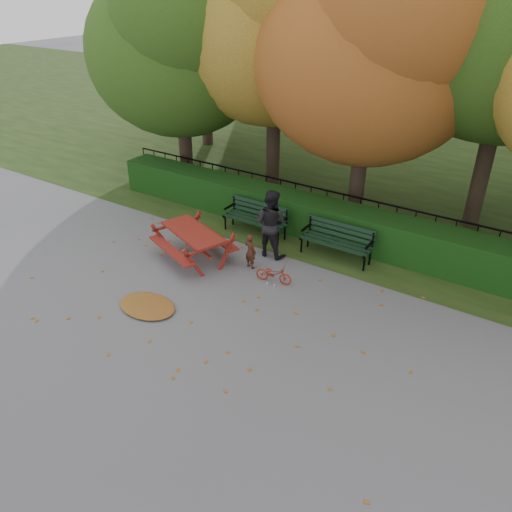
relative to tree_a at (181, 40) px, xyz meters
The scene contains 15 objects.
ground 8.86m from the tree_a, 47.07° to the right, with size 90.00×90.00×0.00m, color slate.
grass_strip 10.87m from the tree_a, 58.37° to the left, with size 90.00×90.00×0.00m, color #203312.
hedge 6.65m from the tree_a, 11.73° to the right, with size 13.00×0.90×1.00m, color black.
iron_fence 6.55m from the tree_a, ahead, with size 14.00×0.04×1.02m.
tree_a is the anchor object (origin of this frame).
tree_b 3.11m from the tree_a, 23.05° to the left, with size 6.72×6.40×8.79m.
tree_c 6.04m from the tree_a, ahead, with size 6.30×6.00×8.00m.
bench_left 5.89m from the tree_a, 25.76° to the right, with size 1.80×0.57×0.88m.
bench_right 7.69m from the tree_a, 16.61° to the right, with size 1.80×0.57×0.88m.
picnic_table 6.48m from the tree_a, 49.46° to the right, with size 2.25×2.04×0.90m.
leaf_pile 8.48m from the tree_a, 57.84° to the right, with size 1.34×0.93×0.09m, color brown.
leaf_scatter 8.67m from the tree_a, 45.49° to the right, with size 9.00×5.70×0.01m, color brown, non-canonical shape.
child 7.17m from the tree_a, 36.23° to the right, with size 0.33×0.22×0.90m, color #411F14.
adult 6.62m from the tree_a, 29.01° to the right, with size 0.85×0.66×1.75m, color black.
bicycle 7.98m from the tree_a, 33.92° to the right, with size 0.30×0.86×0.45m, color #A8220F.
Camera 1 is at (5.38, -6.58, 6.27)m, focal length 35.00 mm.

